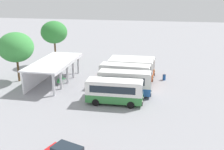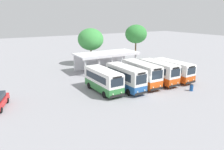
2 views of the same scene
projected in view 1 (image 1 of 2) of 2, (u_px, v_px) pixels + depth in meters
ground_plane at (147, 92)px, 38.47m from camera, size 180.00×180.00×0.00m
city_bus_nearest_orange at (115, 91)px, 33.90m from camera, size 2.53×7.16×3.14m
city_bus_second_in_row at (125, 82)px, 36.61m from camera, size 2.38×7.20×3.39m
city_bus_middle_cream at (125, 75)px, 39.56m from camera, size 2.53×7.46×3.48m
city_bus_fourth_amber at (130, 70)px, 42.42m from camera, size 2.31×7.16×3.33m
city_bus_fifth_blue at (133, 65)px, 45.35m from camera, size 2.52×7.47×3.12m
terminal_canopy at (51, 66)px, 41.69m from camera, size 12.00×5.20×3.40m
waiting_chair_end_by_column at (58, 82)px, 40.82m from camera, size 0.45×0.45×0.86m
waiting_chair_second_from_end at (59, 81)px, 41.44m from camera, size 0.45×0.45×0.86m
waiting_chair_middle_seat at (61, 79)px, 42.04m from camera, size 0.45×0.45×0.86m
waiting_chair_fourth_seat at (63, 78)px, 42.61m from camera, size 0.45×0.45×0.86m
roadside_tree_behind_canopy at (16, 47)px, 41.31m from camera, size 5.35×5.35×7.67m
roadside_tree_east_of_canopy at (54, 32)px, 50.34m from camera, size 4.85×4.85×8.26m
litter_bin_apron at (164, 77)px, 43.25m from camera, size 0.49×0.49×0.90m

